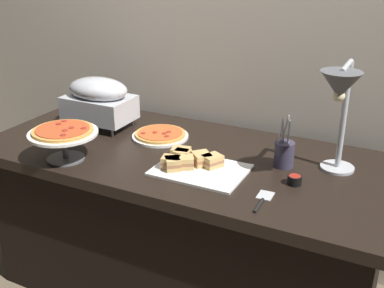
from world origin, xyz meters
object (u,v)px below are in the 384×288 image
(sauce_cup_near, at_px, (295,180))
(utensil_holder, at_px, (284,154))
(heat_lamp, at_px, (340,96))
(pizza_plate_front, at_px, (160,135))
(chafing_dish, at_px, (99,99))
(serving_spatula, at_px, (262,200))
(sandwich_platter, at_px, (193,164))
(pizza_plate_center, at_px, (63,135))

(sauce_cup_near, bearing_deg, utensil_holder, 121.84)
(heat_lamp, xyz_separation_m, pizza_plate_front, (-0.84, 0.12, -0.35))
(chafing_dish, distance_m, sauce_cup_near, 1.10)
(serving_spatula, bearing_deg, chafing_dish, 159.76)
(sandwich_platter, bearing_deg, utensil_holder, 30.19)
(sandwich_platter, bearing_deg, pizza_plate_center, -162.86)
(heat_lamp, bearing_deg, serving_spatula, -127.27)
(sandwich_platter, relative_size, utensil_holder, 1.63)
(heat_lamp, xyz_separation_m, pizza_plate_center, (-1.08, -0.29, -0.24))
(pizza_plate_front, relative_size, sandwich_platter, 0.74)
(sauce_cup_near, bearing_deg, serving_spatula, -110.58)
(serving_spatula, bearing_deg, pizza_plate_front, 150.20)
(pizza_plate_front, relative_size, serving_spatula, 1.61)
(pizza_plate_front, xyz_separation_m, utensil_holder, (0.63, -0.05, 0.05))
(pizza_plate_front, height_order, sandwich_platter, sandwich_platter)
(chafing_dish, xyz_separation_m, pizza_plate_center, (0.12, -0.41, -0.03))
(heat_lamp, height_order, pizza_plate_center, heat_lamp)
(sandwich_platter, xyz_separation_m, serving_spatula, (0.35, -0.13, -0.02))
(serving_spatula, bearing_deg, sauce_cup_near, 69.42)
(heat_lamp, xyz_separation_m, sauce_cup_near, (-0.12, -0.07, -0.34))
(sauce_cup_near, bearing_deg, pizza_plate_front, 165.26)
(chafing_dish, xyz_separation_m, utensil_holder, (0.99, -0.05, -0.09))
(pizza_plate_center, bearing_deg, heat_lamp, 14.92)
(chafing_dish, xyz_separation_m, heat_lamp, (1.20, -0.12, 0.21))
(pizza_plate_center, xyz_separation_m, utensil_holder, (0.87, 0.36, -0.06))
(pizza_plate_front, bearing_deg, chafing_dish, -179.85)
(chafing_dish, bearing_deg, serving_spatula, -20.24)
(chafing_dish, bearing_deg, utensil_holder, -2.77)
(serving_spatula, bearing_deg, pizza_plate_center, -177.65)
(pizza_plate_front, xyz_separation_m, serving_spatula, (0.65, -0.37, -0.01))
(pizza_plate_front, distance_m, serving_spatula, 0.75)
(pizza_plate_front, bearing_deg, sandwich_platter, -39.13)
(pizza_plate_center, relative_size, sauce_cup_near, 5.27)
(chafing_dish, height_order, utensil_holder, chafing_dish)
(utensil_holder, distance_m, serving_spatula, 0.33)
(heat_lamp, xyz_separation_m, utensil_holder, (-0.21, 0.07, -0.30))
(heat_lamp, bearing_deg, sauce_cup_near, -150.83)
(heat_lamp, xyz_separation_m, serving_spatula, (-0.19, -0.25, -0.36))
(heat_lamp, height_order, serving_spatula, heat_lamp)
(heat_lamp, bearing_deg, utensil_holder, 161.11)
(heat_lamp, bearing_deg, pizza_plate_front, 171.84)
(chafing_dish, xyz_separation_m, pizza_plate_front, (0.36, 0.00, -0.13))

